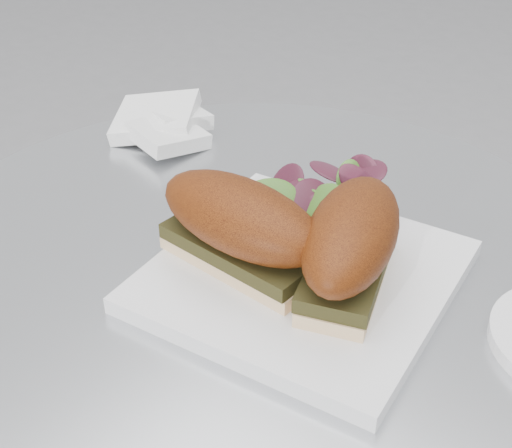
% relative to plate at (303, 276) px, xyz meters
% --- Properties ---
extents(table, '(0.70, 0.70, 0.73)m').
position_rel_plate_xyz_m(table, '(-0.06, 0.00, -0.25)').
color(table, silver).
rests_on(table, ground).
extents(plate, '(0.28, 0.28, 0.02)m').
position_rel_plate_xyz_m(plate, '(0.00, 0.00, 0.00)').
color(plate, white).
rests_on(plate, table).
extents(sandwich_left, '(0.17, 0.08, 0.08)m').
position_rel_plate_xyz_m(sandwich_left, '(-0.05, -0.03, 0.05)').
color(sandwich_left, beige).
rests_on(sandwich_left, plate).
extents(sandwich_right, '(0.13, 0.18, 0.08)m').
position_rel_plate_xyz_m(sandwich_right, '(0.04, 0.01, 0.05)').
color(sandwich_right, beige).
rests_on(sandwich_right, plate).
extents(salad, '(0.11, 0.11, 0.05)m').
position_rel_plate_xyz_m(salad, '(-0.04, 0.07, 0.03)').
color(salad, '#599831').
rests_on(salad, plate).
extents(napkin, '(0.16, 0.16, 0.02)m').
position_rel_plate_xyz_m(napkin, '(-0.30, 0.12, 0.00)').
color(napkin, white).
rests_on(napkin, table).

